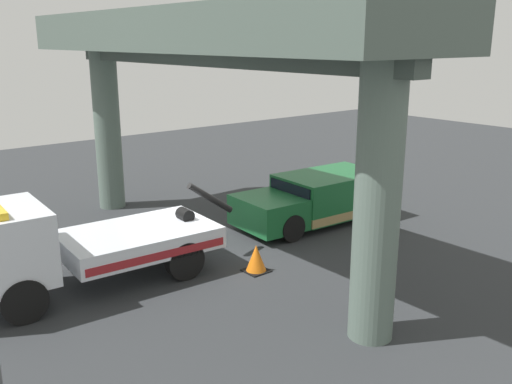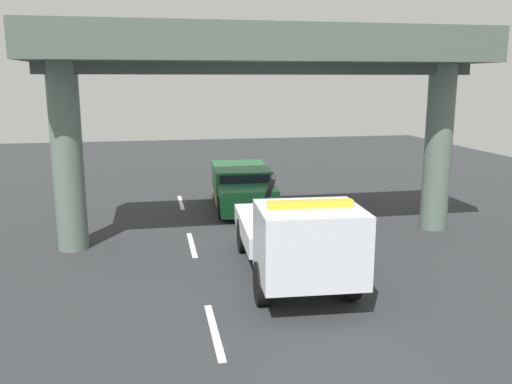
# 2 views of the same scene
# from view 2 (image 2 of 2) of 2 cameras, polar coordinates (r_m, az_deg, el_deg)

# --- Properties ---
(ground_plane) EXTENTS (60.00, 40.00, 0.10)m
(ground_plane) POSITION_cam_2_polar(r_m,az_deg,el_deg) (17.36, 1.17, -5.32)
(ground_plane) COLOR #2D3033
(lane_stripe_west) EXTENTS (2.60, 0.16, 0.01)m
(lane_stripe_west) POSITION_cam_2_polar(r_m,az_deg,el_deg) (22.81, -7.98, -1.11)
(lane_stripe_west) COLOR silver
(lane_stripe_west) RESTS_ON ground
(lane_stripe_mid) EXTENTS (2.60, 0.16, 0.01)m
(lane_stripe_mid) POSITION_cam_2_polar(r_m,az_deg,el_deg) (17.02, -6.82, -5.57)
(lane_stripe_mid) COLOR silver
(lane_stripe_mid) RESTS_ON ground
(lane_stripe_east) EXTENTS (2.60, 0.16, 0.01)m
(lane_stripe_east) POSITION_cam_2_polar(r_m,az_deg,el_deg) (11.46, -4.44, -14.49)
(lane_stripe_east) COLOR silver
(lane_stripe_east) RESTS_ON ground
(tow_truck_white) EXTENTS (7.31, 2.74, 2.46)m
(tow_truck_white) POSITION_cam_2_polar(r_m,az_deg,el_deg) (13.56, 4.32, -4.80)
(tow_truck_white) COLOR silver
(tow_truck_white) RESTS_ON ground
(towed_van_green) EXTENTS (5.31, 2.48, 1.58)m
(towed_van_green) POSITION_cam_2_polar(r_m,az_deg,el_deg) (21.76, -1.50, 0.47)
(towed_van_green) COLOR #195B2D
(towed_van_green) RESTS_ON ground
(overpass_structure) EXTENTS (3.60, 13.99, 6.64)m
(overpass_structure) POSITION_cam_2_polar(r_m,az_deg,el_deg) (16.93, 1.00, 13.67)
(overpass_structure) COLOR #596B60
(overpass_structure) RESTS_ON ground
(traffic_cone_orange) EXTENTS (0.61, 0.61, 0.73)m
(traffic_cone_orange) POSITION_cam_2_polar(r_m,az_deg,el_deg) (18.33, 6.70, -3.17)
(traffic_cone_orange) COLOR orange
(traffic_cone_orange) RESTS_ON ground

